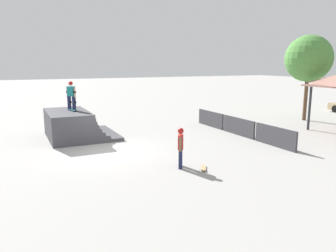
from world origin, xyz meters
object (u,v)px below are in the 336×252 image
object	(u,v)px
skateboard_on_ground	(203,168)
tree_beside_pavilion	(309,59)
skater_on_deck	(71,94)
skateboard_on_deck	(73,110)
bystander_walking	(181,144)

from	to	relation	value
skateboard_on_ground	tree_beside_pavilion	size ratio (longest dim) A/B	0.12
skater_on_deck	skateboard_on_deck	world-z (taller)	skater_on_deck
skateboard_on_deck	tree_beside_pavilion	bearing A→B (deg)	75.29
skater_on_deck	skateboard_on_deck	distance (m)	1.03
skateboard_on_deck	tree_beside_pavilion	distance (m)	17.45
bystander_walking	skateboard_on_deck	bearing A→B (deg)	50.85
skater_on_deck	bystander_walking	world-z (taller)	skater_on_deck
skater_on_deck	tree_beside_pavilion	world-z (taller)	tree_beside_pavilion
skateboard_on_deck	bystander_walking	bearing A→B (deg)	11.77
skater_on_deck	skateboard_on_deck	xyz separation A→B (m)	(0.46, -0.03, -0.92)
bystander_walking	skateboard_on_ground	bearing A→B (deg)	-102.79
skateboard_on_ground	skater_on_deck	bearing A→B (deg)	-125.43
skater_on_deck	bystander_walking	size ratio (longest dim) A/B	1.00
bystander_walking	tree_beside_pavilion	bearing A→B (deg)	-37.14
skater_on_deck	skateboard_on_deck	bearing A→B (deg)	-42.24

